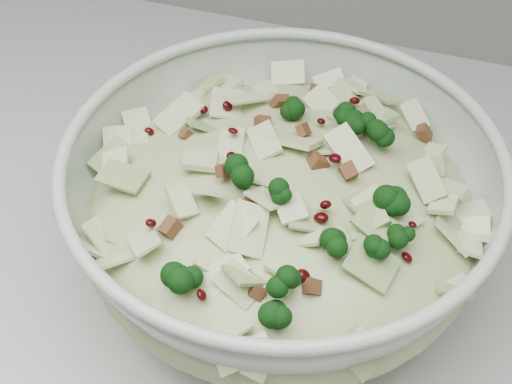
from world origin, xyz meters
TOP-DOWN VIEW (x-y plane):
  - counter at (0.00, 1.70)m, footprint 3.60×0.60m
  - mixing_bowl at (0.25, 1.60)m, footprint 0.36×0.36m
  - salad at (0.25, 1.60)m, footprint 0.32×0.32m

SIDE VIEW (x-z plane):
  - counter at x=0.00m, z-range 0.00..0.90m
  - mixing_bowl at x=0.25m, z-range 0.90..1.04m
  - salad at x=0.25m, z-range 0.92..1.06m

